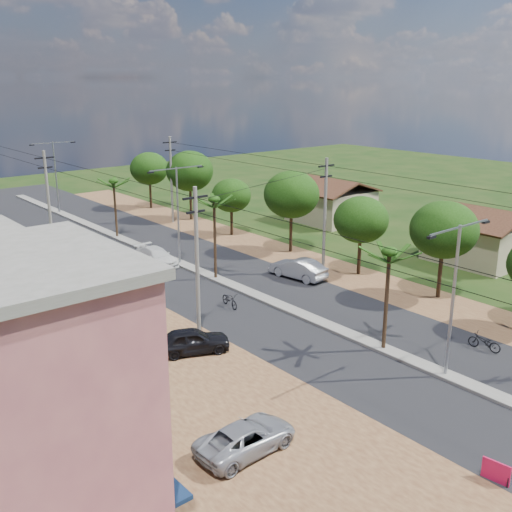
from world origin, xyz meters
The scene contains 31 objects.
ground centered at (0.00, 0.00, 0.00)m, with size 160.00×160.00×0.00m, color black.
road centered at (0.00, 15.00, 0.02)m, with size 12.00×110.00×0.04m, color black.
median centered at (0.00, 18.00, 0.09)m, with size 1.00×90.00×0.18m, color #605E56.
dirt_lot_west centered at (-15.00, 8.00, 0.02)m, with size 18.00×46.00×0.04m, color #502F1B.
dirt_shoulder_east centered at (8.50, 15.00, 0.01)m, with size 5.00×90.00×0.03m, color #502F1B.
house_east_near centered at (20.00, 10.00, 2.39)m, with size 7.60×7.50×4.60m.
house_east_far centered at (21.00, 28.00, 2.39)m, with size 7.60×7.50×4.60m.
tree_east_c centered at (9.70, 7.00, 4.86)m, with size 4.60×4.60×6.83m.
tree_east_d centered at (9.40, 14.00, 4.34)m, with size 4.20×4.20×6.13m.
tree_east_e centered at (9.60, 22.00, 5.09)m, with size 4.80×4.80×7.14m.
tree_east_f centered at (9.20, 30.00, 3.89)m, with size 3.80×3.80×5.52m.
tree_east_g centered at (9.80, 38.00, 5.24)m, with size 5.00×5.00×7.38m.
tree_east_h centered at (9.50, 46.00, 4.64)m, with size 4.40×4.40×6.52m.
palm_median_near centered at (0.00, 4.00, 5.54)m, with size 2.00×2.00×6.15m.
palm_median_mid centered at (0.00, 20.00, 5.90)m, with size 2.00×2.00×6.55m.
palm_median_far centered at (0.00, 36.00, 5.26)m, with size 2.00×2.00×5.85m.
streetlight_near centered at (0.00, 0.00, 4.79)m, with size 5.10×0.18×8.00m.
streetlight_mid centered at (0.00, 25.00, 4.79)m, with size 5.10×0.18×8.00m.
streetlight_far centered at (0.00, 50.00, 4.79)m, with size 5.10×0.18×8.00m.
utility_pole_w_b centered at (-7.00, 12.00, 4.76)m, with size 1.60×0.24×9.00m.
utility_pole_w_c centered at (-7.00, 34.00, 4.76)m, with size 1.60×0.24×9.00m.
utility_pole_e_b centered at (7.50, 16.00, 4.76)m, with size 1.60×0.24×9.00m.
utility_pole_e_c centered at (7.50, 38.00, 4.76)m, with size 1.60×0.24×9.00m.
car_silver_mid centered at (5.00, 16.22, 0.76)m, with size 1.62×4.64×1.53m, color gray.
car_white_far centered at (-1.50, 26.12, 0.68)m, with size 1.90×4.68×1.36m, color silver.
car_parked_silver centered at (-11.86, 1.53, 0.62)m, with size 2.05×4.45×1.24m, color gray.
car_parked_dark centered at (-8.43, 10.60, 0.71)m, with size 1.67×4.16×1.42m, color black.
moto_rider_east centered at (4.33, 0.40, 0.49)m, with size 0.65×1.86×0.97m, color black.
moto_rider_west_a centered at (-2.63, 14.77, 0.50)m, with size 0.67×1.92×1.01m, color black.
moto_rider_west_b centered at (-5.00, 34.17, 0.51)m, with size 0.48×1.70×1.02m, color black.
roadside_sign centered at (-5.83, -6.00, 0.45)m, with size 0.22×1.08×0.90m.
Camera 1 is at (-25.09, -15.05, 14.71)m, focal length 42.00 mm.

